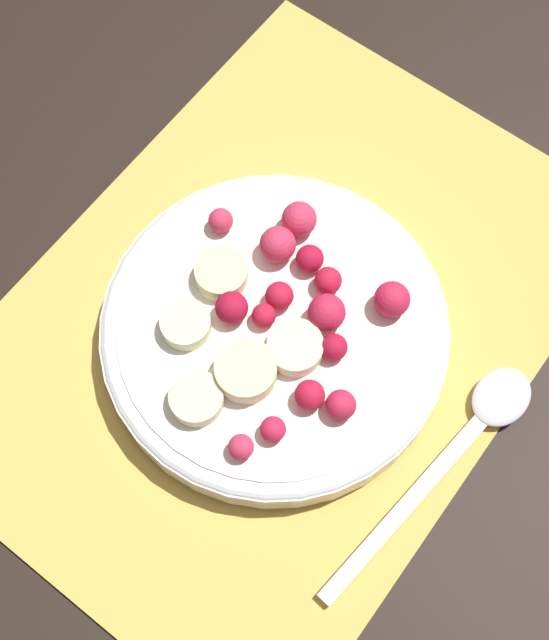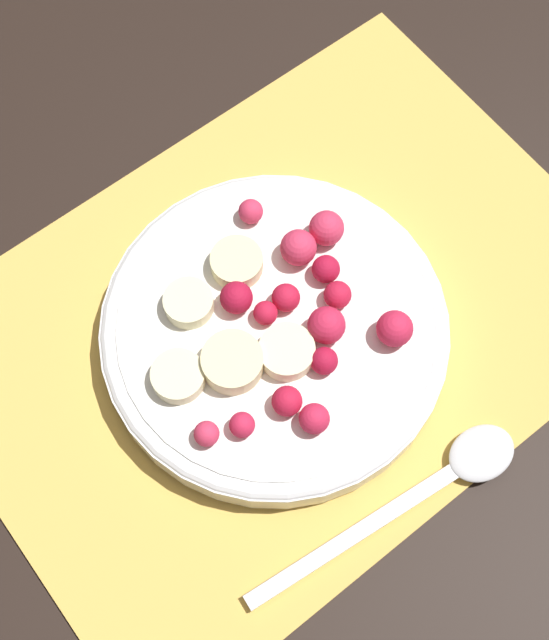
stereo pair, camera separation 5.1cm
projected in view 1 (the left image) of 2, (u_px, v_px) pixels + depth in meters
The scene contains 4 objects.
ground_plane at pixel (279, 320), 0.55m from camera, with size 3.00×3.00×0.00m, color black.
placemat at pixel (279, 318), 0.55m from camera, with size 0.40×0.29×0.01m.
fruit_bowl at pixel (275, 330), 0.52m from camera, with size 0.21×0.21×0.05m.
spoon at pixel (470, 432), 0.51m from camera, with size 0.18×0.04×0.01m.
Camera 1 is at (0.17, 0.12, 0.51)m, focal length 50.00 mm.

